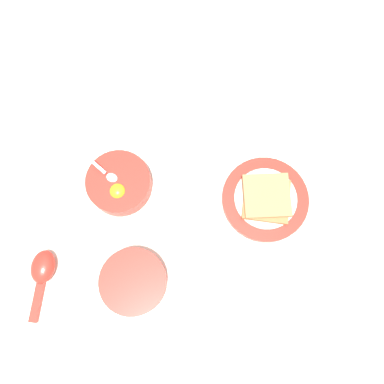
% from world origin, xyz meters
% --- Properties ---
extents(ground_plane, '(3.00, 3.00, 0.00)m').
position_xyz_m(ground_plane, '(0.00, 0.00, 0.00)').
color(ground_plane, silver).
extents(egg_bowl, '(0.15, 0.14, 0.08)m').
position_xyz_m(egg_bowl, '(-0.18, -0.01, 0.02)').
color(egg_bowl, red).
rests_on(egg_bowl, ground_plane).
extents(toast_plate, '(0.19, 0.19, 0.02)m').
position_xyz_m(toast_plate, '(0.12, 0.12, 0.01)').
color(toast_plate, red).
rests_on(toast_plate, ground_plane).
extents(toast_sandwich, '(0.13, 0.13, 0.02)m').
position_xyz_m(toast_sandwich, '(0.12, 0.12, 0.03)').
color(toast_sandwich, '#9E7042').
rests_on(toast_sandwich, toast_plate).
extents(soup_spoon, '(0.08, 0.15, 0.03)m').
position_xyz_m(soup_spoon, '(-0.23, -0.24, 0.01)').
color(soup_spoon, red).
rests_on(soup_spoon, ground_plane).
extents(congee_bowl, '(0.14, 0.14, 0.04)m').
position_xyz_m(congee_bowl, '(-0.05, -0.17, 0.02)').
color(congee_bowl, red).
rests_on(congee_bowl, ground_plane).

